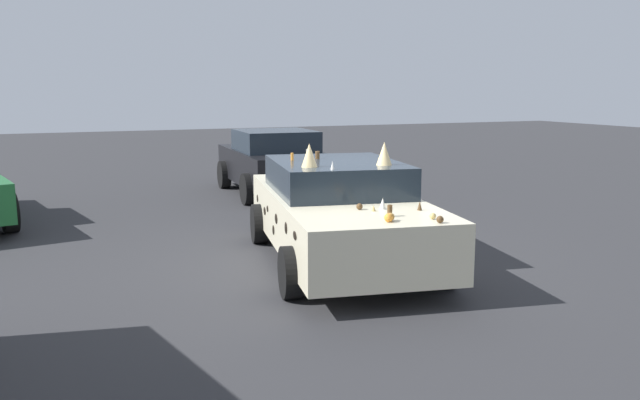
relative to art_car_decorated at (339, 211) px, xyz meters
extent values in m
plane|color=#2D2D30|center=(-0.04, 0.01, -0.72)|extent=(60.00, 60.00, 0.00)
cube|color=beige|center=(-0.04, 0.01, -0.10)|extent=(4.77, 2.62, 0.70)
cube|color=#1E2833|center=(0.19, -0.03, 0.46)|extent=(2.43, 2.05, 0.43)
cylinder|color=black|center=(-1.59, -0.66, -0.41)|extent=(0.64, 0.33, 0.61)
cylinder|color=black|center=(-1.25, 1.18, -0.41)|extent=(0.64, 0.33, 0.61)
cylinder|color=black|center=(1.16, -1.17, -0.41)|extent=(0.64, 0.33, 0.61)
cylinder|color=black|center=(1.50, 0.68, -0.41)|extent=(0.64, 0.33, 0.61)
ellipsoid|color=black|center=(0.17, 0.91, -0.22)|extent=(0.14, 0.05, 0.13)
ellipsoid|color=black|center=(1.44, -1.20, -0.07)|extent=(0.15, 0.05, 0.09)
ellipsoid|color=black|center=(1.01, 0.75, -0.12)|extent=(0.18, 0.05, 0.12)
ellipsoid|color=black|center=(-0.08, 0.95, -0.02)|extent=(0.18, 0.05, 0.13)
ellipsoid|color=black|center=(0.82, -1.09, -0.15)|extent=(0.12, 0.04, 0.10)
ellipsoid|color=black|center=(0.71, 0.81, -0.03)|extent=(0.13, 0.04, 0.09)
ellipsoid|color=black|center=(1.82, 0.60, -0.07)|extent=(0.12, 0.04, 0.12)
ellipsoid|color=black|center=(-0.83, -0.79, -0.10)|extent=(0.17, 0.05, 0.16)
ellipsoid|color=black|center=(1.48, -1.21, -0.22)|extent=(0.18, 0.05, 0.15)
ellipsoid|color=black|center=(-1.41, 1.20, 0.06)|extent=(0.18, 0.05, 0.10)
ellipsoid|color=black|center=(-0.83, 1.09, 0.02)|extent=(0.15, 0.05, 0.14)
sphere|color=#A87A38|center=(-1.92, 0.27, 0.29)|extent=(0.09, 0.09, 0.09)
sphere|color=orange|center=(-1.98, 0.32, 0.30)|extent=(0.10, 0.10, 0.10)
sphere|color=#51381E|center=(-1.20, 0.29, 0.29)|extent=(0.08, 0.08, 0.08)
cone|color=#51381E|center=(-1.51, -0.35, 0.30)|extent=(0.06, 0.06, 0.11)
sphere|color=tan|center=(-2.03, -0.20, 0.28)|extent=(0.07, 0.07, 0.07)
cone|color=silver|center=(-1.27, 0.02, 0.32)|extent=(0.10, 0.10, 0.14)
cylinder|color=#51381E|center=(-1.71, 0.16, 0.31)|extent=(0.07, 0.07, 0.13)
cone|color=tan|center=(-1.34, 0.18, 0.28)|extent=(0.07, 0.07, 0.07)
sphere|color=#51381E|center=(-2.24, -0.16, 0.29)|extent=(0.08, 0.08, 0.08)
cylinder|color=orange|center=(0.53, 0.49, 0.73)|extent=(0.05, 0.05, 0.10)
cylinder|color=gray|center=(1.01, 0.05, 0.72)|extent=(0.09, 0.09, 0.10)
cylinder|color=#51381E|center=(0.55, 0.10, 0.73)|extent=(0.08, 0.08, 0.11)
cone|color=silver|center=(-0.66, 0.40, 0.73)|extent=(0.06, 0.06, 0.10)
cone|color=silver|center=(0.50, 0.22, 0.71)|extent=(0.10, 0.10, 0.07)
cone|color=#D8BC7F|center=(-0.49, -0.42, 0.83)|extent=(0.21, 0.21, 0.31)
cone|color=#D8BC7F|center=(-0.30, 0.57, 0.83)|extent=(0.21, 0.21, 0.31)
cube|color=black|center=(5.98, -1.11, -0.08)|extent=(4.00, 1.96, 0.72)
cube|color=#1E2833|center=(5.83, -1.10, 0.51)|extent=(1.89, 1.71, 0.46)
cylinder|color=black|center=(7.24, -0.28, -0.39)|extent=(0.67, 0.26, 0.66)
cylinder|color=black|center=(7.14, -2.07, -0.39)|extent=(0.67, 0.26, 0.66)
cylinder|color=black|center=(4.82, -0.14, -0.39)|extent=(0.67, 0.26, 0.66)
cylinder|color=black|center=(4.72, -1.94, -0.39)|extent=(0.67, 0.26, 0.66)
cylinder|color=black|center=(3.85, 4.29, -0.38)|extent=(0.69, 0.35, 0.66)
camera|label=1|loc=(-8.06, 3.72, 1.68)|focal=36.73mm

